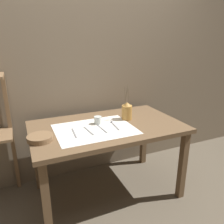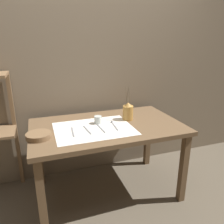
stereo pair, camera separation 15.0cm
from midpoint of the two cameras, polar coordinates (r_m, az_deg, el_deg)
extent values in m
plane|color=brown|center=(2.40, -3.07, -19.97)|extent=(12.00, 12.00, 0.00)
cube|color=#7A6B56|center=(2.40, -8.07, 11.29)|extent=(7.00, 0.06, 2.40)
cube|color=brown|center=(2.04, -3.41, -3.95)|extent=(1.38, 0.83, 0.04)
cube|color=brown|center=(1.82, -19.27, -21.62)|extent=(0.06, 0.06, 0.70)
cube|color=brown|center=(2.22, 16.10, -13.30)|extent=(0.06, 0.06, 0.70)
cube|color=brown|center=(2.41, -20.84, -11.18)|extent=(0.06, 0.06, 0.70)
cube|color=brown|center=(2.73, 6.70, -6.50)|extent=(0.06, 0.06, 0.70)
cube|color=brown|center=(2.40, -26.46, -5.21)|extent=(0.04, 0.04, 1.21)
cube|color=white|center=(1.94, -6.71, -4.49)|extent=(0.69, 0.52, 0.00)
cylinder|color=#B7843D|center=(2.15, 1.90, -0.15)|extent=(0.10, 0.10, 0.14)
cone|color=#B7843D|center=(2.12, 1.92, 2.12)|extent=(0.08, 0.08, 0.04)
cylinder|color=brown|center=(2.08, 1.79, 4.31)|extent=(0.03, 0.02, 0.14)
cylinder|color=brown|center=(2.09, 1.83, 4.76)|extent=(0.03, 0.03, 0.16)
cylinder|color=brown|center=(2.11, 1.64, 4.40)|extent=(0.02, 0.02, 0.13)
cylinder|color=brown|center=(2.10, 1.34, 4.69)|extent=(0.03, 0.04, 0.15)
cylinder|color=brown|center=(2.09, 2.26, 4.41)|extent=(0.03, 0.04, 0.14)
cylinder|color=brown|center=(1.83, -20.53, -6.43)|extent=(0.20, 0.20, 0.04)
cylinder|color=silver|center=(2.04, -5.83, -2.16)|extent=(0.07, 0.07, 0.07)
cube|color=gray|center=(1.88, -12.13, -5.41)|extent=(0.03, 0.20, 0.00)
cube|color=gray|center=(1.91, -8.42, -4.89)|extent=(0.03, 0.20, 0.00)
cube|color=gray|center=(1.94, -4.88, -4.38)|extent=(0.02, 0.20, 0.00)
cube|color=gray|center=(1.99, -1.30, -3.73)|extent=(0.03, 0.20, 0.00)
sphere|color=gray|center=(2.08, -2.17, -2.67)|extent=(0.02, 0.02, 0.02)
camera|label=1|loc=(0.08, -92.15, -0.71)|focal=35.00mm
camera|label=2|loc=(0.08, 87.85, 0.71)|focal=35.00mm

